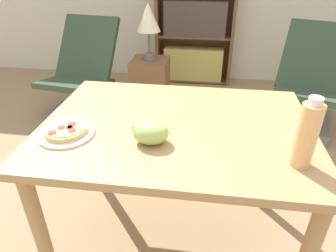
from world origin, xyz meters
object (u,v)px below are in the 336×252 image
object	(u,v)px
side_table	(151,86)
table_lamp	(148,20)
lounge_chair_far	(306,97)
drink_bottle	(307,135)
lounge_chair_near	(83,86)
pizza_on_plate	(66,131)
grape_bunch	(151,132)
bookshelf	(195,16)

from	to	relation	value
side_table	table_lamp	xyz separation A→B (m)	(0.00, -0.00, 0.62)
lounge_chair_far	side_table	xyz separation A→B (m)	(-1.43, 0.08, -0.02)
drink_bottle	side_table	world-z (taller)	drink_bottle
lounge_chair_near	pizza_on_plate	bearing A→B (deg)	-59.96
grape_bunch	drink_bottle	distance (m)	0.54
lounge_chair_near	bookshelf	distance (m)	1.51
pizza_on_plate	lounge_chair_far	xyz separation A→B (m)	(1.44, 1.63, -0.50)
bookshelf	table_lamp	bearing A→B (deg)	-111.82
table_lamp	drink_bottle	bearing A→B (deg)	-63.78
grape_bunch	lounge_chair_far	distance (m)	2.03
grape_bunch	pizza_on_plate	bearing A→B (deg)	178.57
lounge_chair_far	bookshelf	world-z (taller)	bookshelf
pizza_on_plate	drink_bottle	size ratio (longest dim) A/B	0.88
lounge_chair_near	table_lamp	distance (m)	0.89
grape_bunch	lounge_chair_far	xyz separation A→B (m)	(1.09, 1.64, -0.53)
bookshelf	pizza_on_plate	bearing A→B (deg)	-97.96
lounge_chair_near	table_lamp	size ratio (longest dim) A/B	1.76
lounge_chair_near	lounge_chair_far	size ratio (longest dim) A/B	0.98
bookshelf	side_table	xyz separation A→B (m)	(-0.36, -0.90, -0.50)
pizza_on_plate	side_table	bearing A→B (deg)	89.85
drink_bottle	pizza_on_plate	bearing A→B (deg)	175.18
pizza_on_plate	bookshelf	world-z (taller)	bookshelf
drink_bottle	bookshelf	size ratio (longest dim) A/B	0.16
side_table	pizza_on_plate	bearing A→B (deg)	-90.15
lounge_chair_far	side_table	bearing A→B (deg)	-164.07
pizza_on_plate	table_lamp	xyz separation A→B (m)	(0.00, 1.71, 0.11)
grape_bunch	table_lamp	distance (m)	1.75
pizza_on_plate	lounge_chair_near	xyz separation A→B (m)	(-0.64, 1.60, -0.50)
drink_bottle	lounge_chair_far	xyz separation A→B (m)	(0.55, 1.70, -0.60)
grape_bunch	lounge_chair_near	xyz separation A→B (m)	(-0.99, 1.60, -0.53)
drink_bottle	side_table	distance (m)	2.08
bookshelf	grape_bunch	bearing A→B (deg)	-90.38
grape_bunch	bookshelf	bearing A→B (deg)	89.62
drink_bottle	lounge_chair_far	bearing A→B (deg)	72.03
lounge_chair_near	lounge_chair_far	xyz separation A→B (m)	(2.07, 0.03, 0.00)
lounge_chair_near	drink_bottle	bearing A→B (deg)	-39.43
pizza_on_plate	drink_bottle	world-z (taller)	drink_bottle
bookshelf	table_lamp	distance (m)	0.98
lounge_chair_far	lounge_chair_near	bearing A→B (deg)	-159.90
pizza_on_plate	lounge_chair_far	bearing A→B (deg)	48.59
drink_bottle	side_table	xyz separation A→B (m)	(-0.88, 1.78, -0.62)
table_lamp	grape_bunch	bearing A→B (deg)	-78.70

